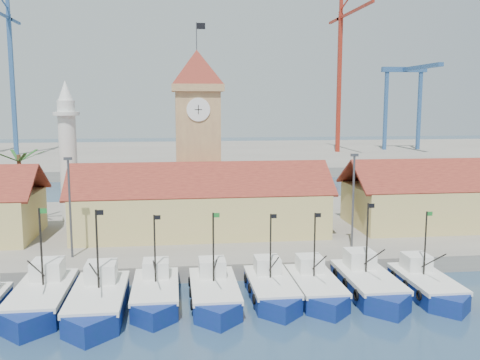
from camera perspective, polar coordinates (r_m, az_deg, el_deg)
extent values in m
plane|color=#1E3D51|center=(39.21, -2.55, -14.64)|extent=(400.00, 400.00, 0.00)
cube|color=gray|center=(61.81, -4.35, -5.34)|extent=(140.00, 32.00, 1.50)
cube|color=gray|center=(146.74, -6.00, 2.62)|extent=(240.00, 80.00, 2.00)
cube|color=navy|center=(43.31, -20.34, -12.13)|extent=(3.79, 8.57, 1.95)
cube|color=navy|center=(39.44, -21.79, -14.25)|extent=(3.79, 3.79, 1.95)
cube|color=silver|center=(42.99, -20.41, -10.91)|extent=(3.86, 8.80, 0.38)
cube|color=silver|center=(44.71, -19.83, -8.98)|extent=(2.27, 2.38, 1.51)
cylinder|color=black|center=(42.63, -20.44, -6.82)|extent=(0.15, 0.15, 6.06)
cube|color=#197226|center=(41.95, -20.28, -3.11)|extent=(0.54, 0.02, 0.38)
cube|color=navy|center=(41.47, -14.87, -12.81)|extent=(3.79, 8.58, 1.95)
cube|color=navy|center=(37.54, -15.77, -15.14)|extent=(3.79, 3.79, 1.95)
cube|color=silver|center=(41.13, -14.92, -11.54)|extent=(3.87, 8.81, 0.38)
cube|color=silver|center=(42.87, -14.58, -9.49)|extent=(2.27, 2.38, 1.52)
cylinder|color=black|center=(40.74, -14.98, -7.26)|extent=(0.15, 0.15, 6.06)
cube|color=black|center=(40.06, -14.74, -3.38)|extent=(0.54, 0.02, 0.38)
cube|color=navy|center=(42.45, -8.98, -12.20)|extent=(3.40, 7.69, 1.75)
cube|color=navy|center=(38.87, -9.16, -14.18)|extent=(3.40, 3.40, 1.75)
cube|color=silver|center=(42.16, -9.01, -11.09)|extent=(3.47, 7.90, 0.34)
cube|color=silver|center=(43.74, -8.95, -9.30)|extent=(2.04, 2.14, 1.36)
cylinder|color=black|center=(41.81, -9.07, -7.35)|extent=(0.14, 0.14, 5.44)
cube|color=black|center=(41.20, -8.81, -3.96)|extent=(0.49, 0.02, 0.34)
cube|color=navy|center=(42.04, -2.77, -12.30)|extent=(3.48, 7.88, 1.79)
cube|color=navy|center=(38.38, -2.31, -14.35)|extent=(3.48, 3.48, 1.79)
cube|color=silver|center=(41.73, -2.78, -11.15)|extent=(3.55, 8.09, 0.35)
cube|color=silver|center=(43.34, -2.99, -9.30)|extent=(2.09, 2.19, 1.39)
cylinder|color=black|center=(41.37, -2.86, -7.28)|extent=(0.14, 0.14, 5.57)
cube|color=#197226|center=(40.77, -2.54, -3.77)|extent=(0.50, 0.02, 0.35)
cube|color=navy|center=(43.05, 3.35, -11.84)|extent=(3.33, 7.53, 1.71)
cube|color=navy|center=(39.60, 4.37, -13.68)|extent=(3.33, 3.33, 1.71)
cube|color=silver|center=(42.76, 3.36, -10.76)|extent=(3.39, 7.74, 0.33)
cube|color=silver|center=(44.28, 2.92, -9.05)|extent=(2.00, 2.09, 1.33)
cylinder|color=black|center=(42.42, 3.27, -7.15)|extent=(0.13, 0.13, 5.32)
cube|color=black|center=(41.88, 3.62, -3.88)|extent=(0.48, 0.02, 0.33)
cube|color=navy|center=(43.68, 8.03, -11.60)|extent=(3.34, 7.55, 1.72)
cube|color=navy|center=(40.29, 9.46, -13.37)|extent=(3.33, 3.33, 1.72)
cube|color=silver|center=(43.40, 8.05, -10.53)|extent=(3.40, 7.76, 0.33)
cube|color=silver|center=(44.90, 7.44, -8.85)|extent=(2.00, 2.10, 1.33)
cylinder|color=black|center=(43.06, 7.96, -6.97)|extent=(0.13, 0.13, 5.34)
cube|color=black|center=(42.55, 8.33, -3.73)|extent=(0.48, 0.02, 0.33)
cube|color=navy|center=(44.99, 13.47, -11.09)|extent=(3.66, 8.28, 1.88)
cube|color=navy|center=(41.38, 15.52, -12.91)|extent=(3.66, 3.66, 1.88)
cube|color=silver|center=(44.69, 13.51, -9.95)|extent=(3.73, 8.51, 0.37)
cube|color=silver|center=(46.29, 12.64, -8.20)|extent=(2.19, 2.30, 1.46)
cylinder|color=black|center=(44.35, 13.40, -6.15)|extent=(0.15, 0.15, 5.85)
cube|color=black|center=(43.85, 13.84, -2.69)|extent=(0.52, 0.02, 0.37)
cube|color=navy|center=(46.18, 19.21, -10.88)|extent=(3.35, 7.57, 1.72)
cube|color=navy|center=(43.04, 21.48, -12.42)|extent=(3.35, 3.35, 1.72)
cube|color=silver|center=(45.91, 19.26, -9.86)|extent=(3.41, 7.78, 0.33)
cube|color=silver|center=(47.31, 18.28, -8.31)|extent=(2.01, 2.10, 1.34)
cylinder|color=black|center=(45.59, 19.15, -6.48)|extent=(0.13, 0.13, 5.35)
cube|color=#197226|center=(45.15, 19.57, -3.40)|extent=(0.48, 0.02, 0.33)
cube|color=tan|center=(57.25, -4.18, -3.36)|extent=(26.00, 10.00, 4.50)
cube|color=#993927|center=(54.15, -4.09, 0.00)|extent=(27.04, 5.13, 3.21)
cube|color=#993927|center=(59.09, -4.35, 0.69)|extent=(27.04, 5.13, 3.21)
cube|color=#993927|center=(68.52, 23.46, 1.07)|extent=(31.20, 5.13, 3.21)
cube|color=tan|center=(62.39, -4.52, 2.47)|extent=(5.00, 5.00, 15.00)
cube|color=tan|center=(62.10, -4.60, 9.74)|extent=(5.80, 5.80, 0.80)
pyramid|color=#993927|center=(62.21, -4.63, 11.86)|extent=(5.80, 5.80, 4.00)
cylinder|color=white|center=(59.54, -4.47, 7.50)|extent=(2.60, 0.15, 2.60)
cube|color=black|center=(59.46, -4.46, 7.50)|extent=(0.08, 0.02, 1.00)
cube|color=black|center=(59.46, -4.46, 7.50)|extent=(0.80, 0.02, 0.08)
cylinder|color=#3F3F44|center=(62.53, -4.67, 15.06)|extent=(0.10, 0.10, 3.00)
cube|color=black|center=(62.69, -4.20, 16.06)|extent=(1.00, 0.03, 0.70)
cylinder|color=silver|center=(65.52, -17.82, 1.94)|extent=(2.00, 2.00, 14.00)
cylinder|color=silver|center=(65.18, -18.04, 6.75)|extent=(3.00, 3.00, 0.40)
cone|color=silver|center=(65.19, -18.14, 9.03)|extent=(1.80, 1.80, 2.40)
cylinder|color=brown|center=(65.09, -22.36, -0.99)|extent=(0.44, 0.44, 8.00)
cube|color=#1E551D|center=(64.28, -21.34, 2.37)|extent=(2.80, 0.35, 1.18)
cube|color=#1E551D|center=(65.62, -21.67, 2.46)|extent=(1.71, 2.60, 1.18)
cube|color=#1E551D|center=(65.99, -22.85, 2.43)|extent=(1.71, 2.60, 1.18)
cube|color=#1E551D|center=(65.02, -23.73, 2.30)|extent=(2.80, 0.35, 1.18)
cube|color=#1E551D|center=(63.67, -23.44, 2.21)|extent=(1.71, 2.60, 1.18)
cube|color=#1E551D|center=(63.29, -22.22, 2.24)|extent=(1.71, 2.60, 1.18)
cylinder|color=#3F3F44|center=(49.76, -17.67, -2.86)|extent=(0.20, 0.20, 9.00)
cube|color=#3F3F44|center=(49.13, -17.89, 2.19)|extent=(0.70, 0.25, 0.25)
cylinder|color=#3F3F44|center=(51.70, 11.97, -2.24)|extent=(0.20, 0.20, 9.00)
cube|color=#3F3F44|center=(51.10, 12.12, 2.62)|extent=(0.70, 0.25, 0.25)
cube|color=#2E568D|center=(149.65, -23.10, 9.27)|extent=(1.00, 1.00, 35.28)
cube|color=#2E568D|center=(155.83, -22.94, 15.37)|extent=(0.60, 10.00, 0.60)
cube|color=maroon|center=(147.93, 10.52, 10.04)|extent=(1.00, 1.00, 36.50)
cube|color=maroon|center=(139.79, 12.06, 17.22)|extent=(0.60, 25.89, 0.60)
cube|color=maroon|center=(154.24, 10.12, 16.41)|extent=(0.60, 10.00, 0.60)
cube|color=maroon|center=(150.25, 10.75, 18.36)|extent=(0.80, 0.80, 7.00)
cube|color=#2E568D|center=(157.80, 15.27, 7.14)|extent=(0.90, 0.90, 22.00)
cube|color=#2E568D|center=(161.86, 18.57, 7.02)|extent=(0.90, 0.90, 22.00)
cube|color=#2E568D|center=(160.02, 17.12, 11.20)|extent=(13.00, 1.40, 1.40)
cube|color=#2E568D|center=(150.95, 18.70, 11.33)|extent=(1.40, 22.00, 1.00)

